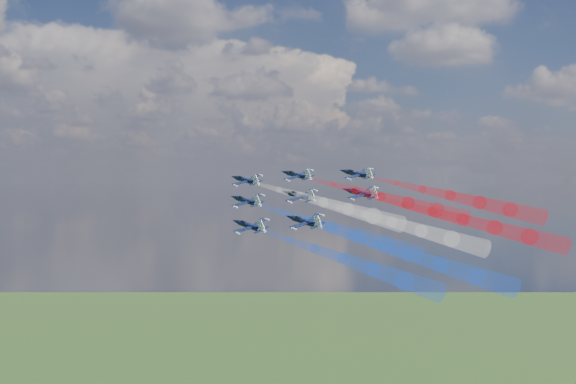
# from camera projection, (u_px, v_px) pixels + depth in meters

# --- Properties ---
(jet_lead) EXTENTS (13.89, 13.78, 7.28)m
(jet_lead) POSITION_uv_depth(u_px,v_px,m) (246.00, 180.00, 169.89)
(jet_lead) COLOR black
(trail_lead) EXTENTS (33.67, 31.53, 12.24)m
(trail_lead) POSITION_uv_depth(u_px,v_px,m) (323.00, 202.00, 151.95)
(trail_lead) COLOR white
(jet_inner_left) EXTENTS (13.89, 13.78, 7.28)m
(jet_inner_left) POSITION_uv_depth(u_px,v_px,m) (247.00, 201.00, 156.96)
(jet_inner_left) COLOR black
(trail_inner_left) EXTENTS (33.67, 31.53, 12.24)m
(trail_inner_left) POSITION_uv_depth(u_px,v_px,m) (331.00, 228.00, 139.02)
(trail_inner_left) COLOR blue
(jet_inner_right) EXTENTS (13.89, 13.78, 7.28)m
(jet_inner_right) POSITION_uv_depth(u_px,v_px,m) (297.00, 175.00, 168.95)
(jet_inner_right) COLOR black
(trail_inner_right) EXTENTS (33.67, 31.53, 12.24)m
(trail_inner_right) POSITION_uv_depth(u_px,v_px,m) (381.00, 197.00, 151.01)
(trail_inner_right) COLOR red
(jet_outer_left) EXTENTS (13.89, 13.78, 7.28)m
(jet_outer_left) POSITION_uv_depth(u_px,v_px,m) (250.00, 226.00, 145.20)
(jet_outer_left) COLOR black
(trail_outer_left) EXTENTS (33.67, 31.53, 12.24)m
(trail_outer_left) POSITION_uv_depth(u_px,v_px,m) (343.00, 259.00, 127.26)
(trail_outer_left) COLOR blue
(jet_center_third) EXTENTS (13.89, 13.78, 7.28)m
(jet_center_third) POSITION_uv_depth(u_px,v_px,m) (300.00, 196.00, 156.66)
(jet_center_third) COLOR black
(trail_center_third) EXTENTS (33.67, 31.53, 12.24)m
(trail_center_third) POSITION_uv_depth(u_px,v_px,m) (392.00, 222.00, 138.72)
(trail_center_third) COLOR white
(jet_outer_right) EXTENTS (13.89, 13.78, 7.28)m
(jet_outer_right) POSITION_uv_depth(u_px,v_px,m) (357.00, 174.00, 166.18)
(jet_outer_right) COLOR black
(trail_outer_right) EXTENTS (33.67, 31.53, 12.24)m
(trail_outer_right) POSITION_uv_depth(u_px,v_px,m) (450.00, 196.00, 148.24)
(trail_outer_right) COLOR red
(jet_rear_left) EXTENTS (13.89, 13.78, 7.28)m
(jet_rear_left) POSITION_uv_depth(u_px,v_px,m) (305.00, 222.00, 143.08)
(jet_rear_left) COLOR black
(trail_rear_left) EXTENTS (33.67, 31.53, 12.24)m
(trail_rear_left) POSITION_uv_depth(u_px,v_px,m) (407.00, 254.00, 125.14)
(trail_rear_left) COLOR blue
(jet_rear_right) EXTENTS (13.89, 13.78, 7.28)m
(jet_rear_right) POSITION_uv_depth(u_px,v_px,m) (361.00, 193.00, 154.89)
(jet_rear_right) COLOR black
(trail_rear_right) EXTENTS (33.67, 31.53, 12.24)m
(trail_rear_right) POSITION_uv_depth(u_px,v_px,m) (462.00, 219.00, 136.95)
(trail_rear_right) COLOR red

